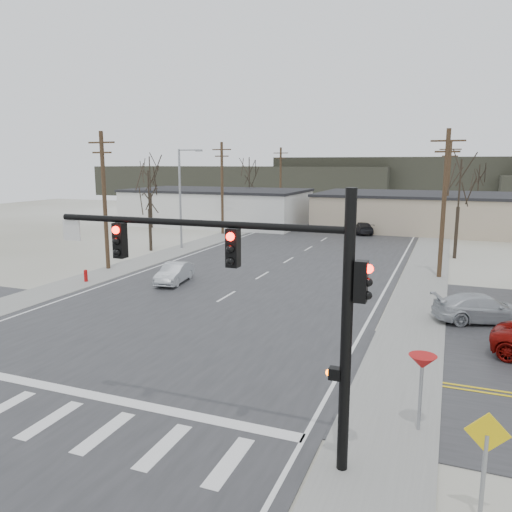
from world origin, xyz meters
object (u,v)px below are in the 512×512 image
Objects in this scene: car_far_a at (361,228)px; car_parked_silver at (482,308)px; sedan_crossing at (174,273)px; car_far_b at (310,215)px; traffic_signal_mast at (273,287)px; fire_hydrant at (86,276)px.

car_far_a is 0.97× the size of car_parked_silver.
car_far_b is at bearing 82.99° from sedan_crossing.
car_parked_silver is (10.88, -29.34, 0.01)m from car_far_a.
traffic_signal_mast reaches higher than car_parked_silver.
car_far_b is at bearing -73.73° from car_far_a.
car_far_b is at bearing 104.18° from traffic_signal_mast.
car_far_a is at bearing 96.56° from traffic_signal_mast.
car_parked_silver is (23.94, 0.29, 0.27)m from fire_hydrant.
fire_hydrant is at bearing -88.00° from car_far_b.
sedan_crossing is 37.75m from car_far_b.
car_far_a is (13.06, 29.62, 0.26)m from fire_hydrant.
traffic_signal_mast is at bearing -60.89° from sedan_crossing.
car_far_b reaches higher than sedan_crossing.
traffic_signal_mast is 1.89× the size of car_parked_silver.
sedan_crossing is 28.71m from car_far_a.
car_far_b is at bearing 83.53° from fire_hydrant.
traffic_signal_mast is at bearing -38.13° from fire_hydrant.
fire_hydrant is 5.92m from sedan_crossing.
fire_hydrant is 39.89m from car_far_b.
fire_hydrant is 0.19× the size of car_far_a.
sedan_crossing is 0.86× the size of car_far_a.
sedan_crossing is at bearing 127.81° from traffic_signal_mast.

